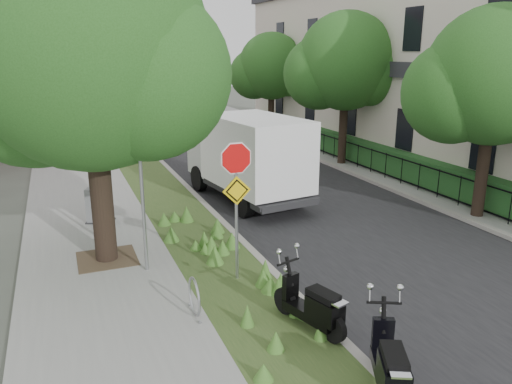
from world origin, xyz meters
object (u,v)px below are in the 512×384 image
Objects in this scene: box_truck at (248,154)px; utility_cabinet at (99,206)px; scooter_near at (316,311)px; sign_assembly at (236,183)px; scooter_far at (390,373)px.

utility_cabinet is at bearing -171.39° from box_truck.
box_truck is at bearing 8.61° from utility_cabinet.
scooter_near is 0.30× the size of box_truck.
sign_assembly is 5.95m from utility_cabinet.
scooter_far is at bearing -81.18° from sign_assembly.
scooter_near is (0.58, -2.58, -1.79)m from sign_assembly.
sign_assembly is 3.20m from scooter_near.
box_truck is at bearing 66.80° from sign_assembly.
box_truck reaches higher than scooter_near.
scooter_near is 8.76m from box_truck.
sign_assembly is 1.84× the size of scooter_near.
sign_assembly is 6.44m from box_truck.
sign_assembly is at bearing 98.82° from scooter_far.
sign_assembly reaches higher than utility_cabinet.
utility_cabinet reaches higher than scooter_near.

